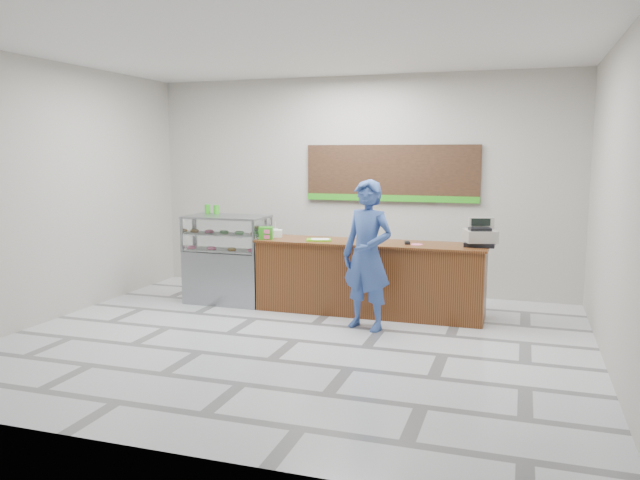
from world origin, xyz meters
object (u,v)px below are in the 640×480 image
(sales_counter, at_px, (369,278))
(serving_tray, at_px, (319,240))
(customer, at_px, (367,255))
(display_case, at_px, (228,258))
(cash_register, at_px, (480,236))

(sales_counter, xyz_separation_m, serving_tray, (-0.73, -0.07, 0.52))
(serving_tray, xyz_separation_m, customer, (0.88, -0.69, -0.07))
(display_case, relative_size, serving_tray, 3.27)
(sales_counter, xyz_separation_m, customer, (0.15, -0.76, 0.45))
(sales_counter, distance_m, serving_tray, 0.90)
(display_case, xyz_separation_m, serving_tray, (1.49, -0.07, 0.36))
(serving_tray, distance_m, customer, 1.12)
(sales_counter, xyz_separation_m, cash_register, (1.50, 0.09, 0.65))
(sales_counter, height_order, customer, customer)
(display_case, bearing_deg, serving_tray, -2.77)
(sales_counter, height_order, serving_tray, serving_tray)
(sales_counter, distance_m, display_case, 2.23)
(cash_register, bearing_deg, serving_tray, 167.23)
(customer, bearing_deg, cash_register, 51.26)
(cash_register, height_order, customer, customer)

